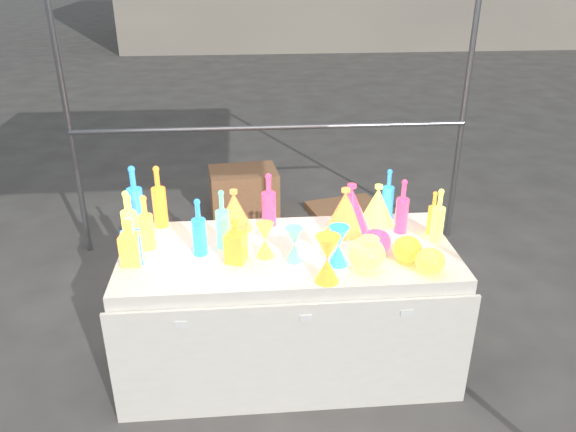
{
  "coord_description": "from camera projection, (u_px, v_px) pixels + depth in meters",
  "views": [
    {
      "loc": [
        -0.23,
        -2.66,
        2.21
      ],
      "look_at": [
        0.0,
        0.0,
        0.95
      ],
      "focal_mm": 35.0,
      "sensor_mm": 36.0,
      "label": 1
    }
  ],
  "objects": [
    {
      "name": "ground",
      "position": [
        288.0,
        359.0,
        3.36
      ],
      "size": [
        80.0,
        80.0,
        0.0
      ],
      "primitive_type": "plane",
      "color": "#63605C",
      "rests_on": "ground"
    },
    {
      "name": "display_table",
      "position": [
        288.0,
        308.0,
        3.19
      ],
      "size": [
        1.84,
        0.83,
        0.75
      ],
      "color": "white",
      "rests_on": "ground"
    },
    {
      "name": "cardboard_box_closed",
      "position": [
        244.0,
        193.0,
        5.12
      ],
      "size": [
        0.64,
        0.5,
        0.43
      ],
      "primitive_type": "cube",
      "rotation": [
        0.0,
        0.0,
        0.11
      ],
      "color": "#A8734C",
      "rests_on": "ground"
    },
    {
      "name": "cardboard_box_flat",
      "position": [
        345.0,
        209.0,
        5.25
      ],
      "size": [
        0.74,
        0.61,
        0.06
      ],
      "primitive_type": "cube",
      "rotation": [
        0.0,
        0.0,
        0.24
      ],
      "color": "#A8734C",
      "rests_on": "ground"
    },
    {
      "name": "bottle_0",
      "position": [
        130.0,
        219.0,
        3.06
      ],
      "size": [
        0.09,
        0.09,
        0.28
      ],
      "primitive_type": null,
      "rotation": [
        0.0,
        0.0,
        0.28
      ],
      "color": "#C7123C",
      "rests_on": "display_table"
    },
    {
      "name": "bottle_1",
      "position": [
        135.0,
        197.0,
        3.21
      ],
      "size": [
        0.12,
        0.12,
        0.38
      ],
      "primitive_type": null,
      "rotation": [
        0.0,
        0.0,
        -0.37
      ],
      "color": "#1A903A",
      "rests_on": "display_table"
    },
    {
      "name": "bottle_2",
      "position": [
        159.0,
        197.0,
        3.22
      ],
      "size": [
        0.1,
        0.1,
        0.37
      ],
      "primitive_type": null,
      "rotation": [
        0.0,
        0.0,
        -0.25
      ],
      "color": "gold",
      "rests_on": "display_table"
    },
    {
      "name": "bottle_3",
      "position": [
        269.0,
        199.0,
        3.25
      ],
      "size": [
        0.11,
        0.11,
        0.32
      ],
      "primitive_type": null,
      "rotation": [
        0.0,
        0.0,
        0.33
      ],
      "color": "#1F39B9",
      "rests_on": "display_table"
    },
    {
      "name": "bottle_4",
      "position": [
        128.0,
        219.0,
        3.01
      ],
      "size": [
        0.09,
        0.09,
        0.33
      ],
      "primitive_type": null,
      "rotation": [
        0.0,
        0.0,
        -0.25
      ],
      "color": "#156584",
      "rests_on": "display_table"
    },
    {
      "name": "bottle_5",
      "position": [
        222.0,
        219.0,
        2.99
      ],
      "size": [
        0.08,
        0.08,
        0.33
      ],
      "primitive_type": null,
      "rotation": [
        0.0,
        0.0,
        0.08
      ],
      "color": "#A4205A",
      "rests_on": "display_table"
    },
    {
      "name": "bottle_6",
      "position": [
        146.0,
        222.0,
        2.98
      ],
      "size": [
        0.1,
        0.1,
        0.31
      ],
      "primitive_type": null,
      "rotation": [
        0.0,
        0.0,
        0.31
      ],
      "color": "#C7123C",
      "rests_on": "display_table"
    },
    {
      "name": "bottle_7",
      "position": [
        199.0,
        227.0,
        2.93
      ],
      "size": [
        0.09,
        0.09,
        0.32
      ],
      "primitive_type": null,
      "rotation": [
        0.0,
        0.0,
        0.25
      ],
      "color": "#1A903A",
      "rests_on": "display_table"
    },
    {
      "name": "decanter_0",
      "position": [
        130.0,
        241.0,
        2.85
      ],
      "size": [
        0.11,
        0.11,
        0.25
      ],
      "primitive_type": null,
      "rotation": [
        0.0,
        0.0,
        -0.09
      ],
      "color": "#C7123C",
      "rests_on": "display_table"
    },
    {
      "name": "decanter_1",
      "position": [
        236.0,
        240.0,
        2.87
      ],
      "size": [
        0.12,
        0.12,
        0.25
      ],
      "primitive_type": null,
      "rotation": [
        0.0,
        0.0,
        -0.35
      ],
      "color": "gold",
      "rests_on": "display_table"
    },
    {
      "name": "decanter_2",
      "position": [
        131.0,
        240.0,
        2.86
      ],
      "size": [
        0.11,
        0.11,
        0.25
      ],
      "primitive_type": null,
      "rotation": [
        0.0,
        0.0,
        0.16
      ],
      "color": "#1A903A",
      "rests_on": "display_table"
    },
    {
      "name": "hourglass_0",
      "position": [
        327.0,
        259.0,
        2.7
      ],
      "size": [
        0.15,
        0.15,
        0.24
      ],
      "primitive_type": null,
      "rotation": [
        0.0,
        0.0,
        -0.31
      ],
      "color": "gold",
      "rests_on": "display_table"
    },
    {
      "name": "hourglass_2",
      "position": [
        369.0,
        256.0,
        2.78
      ],
      "size": [
        0.12,
        0.12,
        0.19
      ],
      "primitive_type": null,
      "rotation": [
        0.0,
        0.0,
        0.33
      ],
      "color": "#156584",
      "rests_on": "display_table"
    },
    {
      "name": "hourglass_3",
      "position": [
        294.0,
        244.0,
        2.89
      ],
      "size": [
        0.11,
        0.11,
        0.19
      ],
      "primitive_type": null,
      "rotation": [
        0.0,
        0.0,
        0.2
      ],
      "color": "#A4205A",
      "rests_on": "display_table"
    },
    {
      "name": "hourglass_4",
      "position": [
        265.0,
        240.0,
        2.93
      ],
      "size": [
        0.11,
        0.11,
        0.19
      ],
      "primitive_type": null,
      "rotation": [
        0.0,
        0.0,
        0.19
      ],
      "color": "#C7123C",
      "rests_on": "display_table"
    },
    {
      "name": "hourglass_5",
      "position": [
        339.0,
        246.0,
        2.85
      ],
      "size": [
        0.12,
        0.12,
        0.21
      ],
      "primitive_type": null,
      "rotation": [
        0.0,
        0.0,
        0.17
      ],
      "color": "#1A903A",
      "rests_on": "display_table"
    },
    {
      "name": "globe_0",
      "position": [
        430.0,
        263.0,
        2.79
      ],
      "size": [
        0.2,
        0.2,
        0.12
      ],
      "primitive_type": null,
      "rotation": [
        0.0,
        0.0,
        -0.41
      ],
      "color": "#C7123C",
      "rests_on": "display_table"
    },
    {
      "name": "globe_1",
      "position": [
        366.0,
        256.0,
        2.81
      ],
      "size": [
        0.23,
        0.23,
        0.15
      ],
      "primitive_type": null,
      "rotation": [
        0.0,
        0.0,
        -0.22
      ],
      "color": "#156584",
      "rests_on": "display_table"
    },
    {
      "name": "globe_2",
      "position": [
        407.0,
        250.0,
        2.9
      ],
      "size": [
        0.19,
        0.19,
        0.12
      ],
      "primitive_type": null,
      "rotation": [
        0.0,
        0.0,
        0.34
      ],
      "color": "gold",
      "rests_on": "display_table"
    },
    {
      "name": "globe_3",
      "position": [
        376.0,
        243.0,
        2.97
      ],
      "size": [
        0.18,
        0.18,
        0.13
      ],
      "primitive_type": null,
      "rotation": [
        0.0,
        0.0,
        -0.15
      ],
      "color": "#1F39B9",
      "rests_on": "display_table"
    },
    {
      "name": "lampshade_0",
      "position": [
        234.0,
        210.0,
        3.22
      ],
      "size": [
        0.24,
        0.24,
        0.24
      ],
      "primitive_type": null,
      "rotation": [
        0.0,
        0.0,
        -0.22
      ],
      "color": "yellow",
      "rests_on": "display_table"
    },
    {
      "name": "lampshade_1",
      "position": [
        345.0,
        211.0,
        3.17
      ],
      "size": [
        0.28,
        0.28,
        0.27
      ],
      "primitive_type": null,
      "rotation": [
        0.0,
        0.0,
        0.29
      ],
      "color": "yellow",
      "rests_on": "display_table"
    },
    {
      "name": "lampshade_2",
      "position": [
        351.0,
        207.0,
        3.21
      ],
      "size": [
        0.27,
        0.27,
        0.28
      ],
      "primitive_type": null,
      "rotation": [
        0.0,
        0.0,
        -0.17
      ],
      "color": "#1F39B9",
      "rests_on": "display_table"
    },
    {
      "name": "lampshade_3",
      "position": [
        378.0,
        204.0,
        3.28
      ],
      "size": [
        0.26,
        0.26,
        0.24
      ],
      "primitive_type": null,
      "rotation": [
        0.0,
        0.0,
        0.32
      ],
      "color": "#156584",
      "rests_on": "display_table"
    },
    {
      "name": "bottle_8",
      "position": [
        388.0,
        194.0,
        3.34
      ],
      "size": [
        0.08,
        0.08,
        0.31
      ],
      "primitive_type": null,
      "rotation": [
        0.0,
        0.0,
        0.26
      ],
      "color": "#1A903A",
      "rests_on": "display_table"
    },
    {
      "name": "bottle_9",
      "position": [
        433.0,
        213.0,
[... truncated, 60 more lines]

